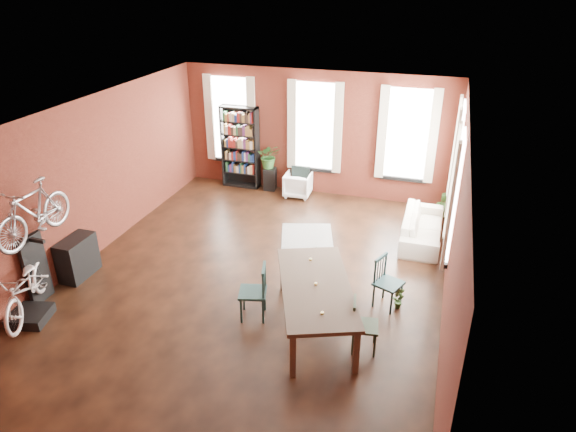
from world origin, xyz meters
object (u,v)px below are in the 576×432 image
at_px(dining_chair_b, 305,270).
at_px(bike_trainer, 30,316).
at_px(bookshelf, 240,147).
at_px(dining_chair_d, 389,283).
at_px(bicycle_floor, 21,266).
at_px(dining_chair_c, 365,326).
at_px(plant_stand, 270,179).
at_px(dining_chair_a, 253,292).
at_px(white_armchair, 298,184).
at_px(cream_sofa, 423,223).
at_px(console_table, 78,257).
at_px(dining_table, 315,306).

xyz_separation_m(dining_chair_b, bike_trainer, (-4.20, -2.33, -0.32)).
relative_size(dining_chair_b, bookshelf, 0.37).
xyz_separation_m(dining_chair_d, bookshelf, (-4.55, 4.42, 0.63)).
height_order(bike_trainer, bicycle_floor, bicycle_floor).
bearing_deg(bicycle_floor, dining_chair_c, -13.03).
bearing_deg(plant_stand, dining_chair_a, -73.76).
relative_size(dining_chair_b, plant_stand, 1.35).
xyz_separation_m(dining_chair_c, white_armchair, (-2.69, 5.48, -0.10)).
xyz_separation_m(dining_chair_c, bike_trainer, (-5.53, -0.98, -0.36)).
distance_m(dining_chair_c, bicycle_floor, 5.60).
bearing_deg(bookshelf, dining_chair_d, -44.19).
distance_m(dining_chair_a, bicycle_floor, 3.78).
height_order(cream_sofa, console_table, cream_sofa).
bearing_deg(dining_table, bookshelf, 101.44).
distance_m(bike_trainer, console_table, 1.49).
bearing_deg(bicycle_floor, dining_chair_d, -1.62).
relative_size(dining_table, white_armchair, 3.55).
xyz_separation_m(dining_chair_a, dining_chair_b, (0.62, 1.09, -0.09)).
height_order(dining_chair_a, dining_chair_d, dining_chair_a).
relative_size(bookshelf, white_armchair, 3.23).
distance_m(cream_sofa, bicycle_floor, 7.85).
bearing_deg(console_table, dining_chair_b, 11.44).
bearing_deg(bicycle_floor, plant_stand, 50.63).
bearing_deg(dining_chair_b, console_table, -85.26).
height_order(dining_chair_a, white_armchair, dining_chair_a).
relative_size(dining_chair_c, console_table, 1.11).
xyz_separation_m(dining_chair_a, console_table, (-3.68, 0.22, -0.09)).
bearing_deg(dining_chair_b, plant_stand, -159.74).
xyz_separation_m(dining_chair_a, plant_stand, (-1.57, 5.39, -0.19)).
bearing_deg(dining_chair_c, dining_chair_b, 36.01).
relative_size(dining_chair_a, cream_sofa, 0.47).
bearing_deg(cream_sofa, bicycle_floor, 128.95).
bearing_deg(bookshelf, bike_trainer, -100.01).
bearing_deg(bookshelf, console_table, -103.83).
relative_size(dining_table, bike_trainer, 3.99).
distance_m(white_armchair, bike_trainer, 7.06).
distance_m(dining_chair_d, cream_sofa, 2.75).
height_order(dining_chair_c, bike_trainer, dining_chair_c).
xyz_separation_m(dining_chair_c, console_table, (-5.63, 0.48, -0.05)).
distance_m(dining_table, bookshelf, 6.44).
distance_m(dining_table, dining_chair_d, 1.43).
distance_m(dining_table, dining_chair_b, 1.14).
bearing_deg(dining_chair_c, bike_trainer, 91.52).
bearing_deg(bicycle_floor, dining_chair_a, -3.95).
relative_size(dining_chair_c, white_armchair, 1.31).
bearing_deg(plant_stand, cream_sofa, -22.12).
distance_m(bookshelf, bike_trainer, 6.84).
distance_m(bookshelf, console_table, 5.40).
bearing_deg(bike_trainer, white_armchair, 66.23).
bearing_deg(dining_chair_c, console_table, 76.62).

